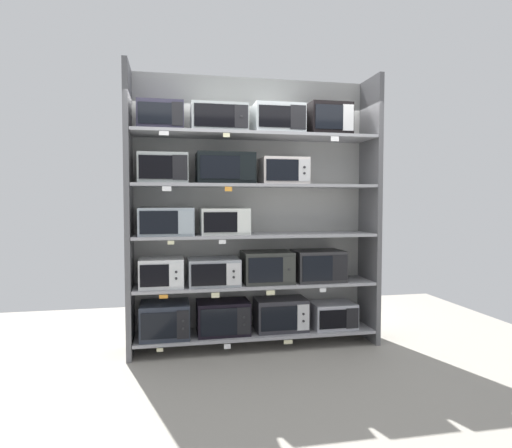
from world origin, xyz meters
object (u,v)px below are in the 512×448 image
microwave_12 (284,171)px  microwave_15 (277,120)px  microwave_11 (225,169)px  microwave_14 (219,119)px  microwave_3 (333,315)px  microwave_8 (166,221)px  microwave_13 (160,117)px  microwave_6 (267,267)px  microwave_9 (224,221)px  microwave_4 (162,272)px  microwave_7 (318,265)px  microwave_0 (165,320)px  microwave_10 (163,169)px  microwave_1 (223,317)px  microwave_16 (328,120)px  microwave_5 (214,271)px  microwave_2 (281,314)px

microwave_12 → microwave_15: size_ratio=0.94×
microwave_11 → microwave_14: (-0.06, -0.00, 0.49)m
microwave_3 → microwave_12: bearing=-180.0°
microwave_8 → microwave_15: bearing=0.0°
microwave_13 → microwave_15: 1.16m
microwave_12 → microwave_6: bearing=180.0°
microwave_6 → microwave_9: (-0.44, 0.00, 0.47)m
microwave_4 → microwave_12: size_ratio=0.89×
microwave_15 → microwave_7: bearing=-0.0°
microwave_7 → microwave_0: bearing=180.0°
microwave_10 → microwave_15: bearing=0.0°
microwave_7 → microwave_12: bearing=-180.0°
microwave_0 → microwave_14: microwave_14 is taller
microwave_1 → microwave_16: size_ratio=1.22×
microwave_1 → microwave_3: bearing=0.0°
microwave_12 → microwave_16: microwave_16 is taller
microwave_5 → microwave_15: (0.66, 0.00, 1.52)m
microwave_13 → microwave_14: 0.56m
microwave_7 → microwave_11: microwave_11 is taller
microwave_13 → microwave_16: microwave_16 is taller
microwave_16 → microwave_10: bearing=-180.0°
microwave_11 → microwave_14: 0.49m
microwave_15 → microwave_12: bearing=-0.3°
microwave_7 → microwave_6: bearing=180.0°
microwave_1 → microwave_6: microwave_6 is taller
microwave_5 → microwave_11: (0.12, 0.00, 1.03)m
microwave_1 → microwave_9: size_ratio=1.09×
microwave_0 → microwave_15: bearing=0.0°
microwave_1 → microwave_10: microwave_10 is taller
microwave_1 → microwave_6: bearing=0.0°
microwave_0 → microwave_13: (-0.02, 0.00, 1.98)m
microwave_3 → microwave_4: size_ratio=1.07×
microwave_4 → microwave_1: bearing=-0.0°
microwave_0 → microwave_4: microwave_4 is taller
microwave_1 → microwave_11: bearing=0.8°
microwave_6 → microwave_15: bearing=0.1°
microwave_2 → microwave_12: bearing=-0.4°
microwave_9 → microwave_16: microwave_16 is taller
microwave_12 → microwave_1: bearing=-180.0°
microwave_10 → microwave_12: (1.21, -0.00, -0.01)m
microwave_1 → microwave_7: (1.01, 0.00, 0.50)m
microwave_1 → microwave_0: bearing=180.0°
microwave_7 → microwave_16: size_ratio=1.18×
microwave_12 → microwave_4: bearing=180.0°
microwave_7 → microwave_8: microwave_8 is taller
microwave_16 → microwave_5: bearing=-180.0°
microwave_4 → microwave_14: microwave_14 is taller
microwave_11 → microwave_12: size_ratio=1.20×
microwave_14 → microwave_15: size_ratio=1.09×
microwave_0 → microwave_13: 1.98m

